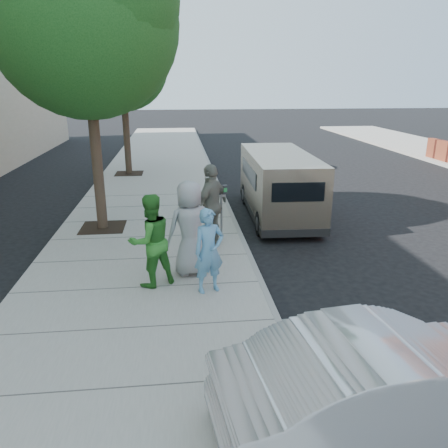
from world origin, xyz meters
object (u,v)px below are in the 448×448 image
at_px(tree_near, 86,15).
at_px(parking_meter, 221,201).
at_px(person_striped_polo, 212,205).
at_px(sedan, 393,386).
at_px(person_green_shirt, 151,241).
at_px(person_officer, 209,251).
at_px(tree_far, 123,60).
at_px(van, 278,183).
at_px(person_gray_shirt, 190,228).

xyz_separation_m(tree_near, parking_meter, (3.14, -1.38, -4.36)).
bearing_deg(person_striped_polo, sedan, 51.77).
relative_size(sedan, person_green_shirt, 2.25).
bearing_deg(person_green_shirt, person_officer, 131.72).
xyz_separation_m(tree_near, person_striped_polo, (2.87, -1.70, -4.38)).
distance_m(tree_near, tree_far, 7.63).
distance_m(parking_meter, van, 3.14).
xyz_separation_m(tree_far, van, (5.15, -6.58, -3.84)).
height_order(tree_near, sedan, tree_near).
bearing_deg(person_gray_shirt, person_green_shirt, 11.31).
bearing_deg(van, tree_far, 130.00).
distance_m(tree_near, person_gray_shirt, 5.97).
distance_m(tree_near, sedan, 10.29).
distance_m(tree_far, sedan, 16.67).
distance_m(sedan, person_striped_polo, 6.42).
height_order(tree_near, person_officer, tree_near).
relative_size(parking_meter, person_officer, 0.87).
distance_m(tree_far, person_green_shirt, 12.11).
bearing_deg(sedan, person_green_shirt, 28.72).
relative_size(parking_meter, van, 0.27).
xyz_separation_m(tree_far, person_green_shirt, (1.50, -11.40, -3.80)).
height_order(tree_near, person_green_shirt, tree_near).
xyz_separation_m(tree_far, sedan, (4.45, -15.51, -4.20)).
bearing_deg(tree_near, person_green_shirt, -68.37).
bearing_deg(van, person_officer, -114.02).
distance_m(van, person_gray_shirt, 5.20).
bearing_deg(van, tree_near, -166.82).
xyz_separation_m(parking_meter, van, (2.01, 2.41, -0.15)).
height_order(person_officer, person_gray_shirt, person_gray_shirt).
bearing_deg(person_gray_shirt, person_officer, 90.06).
height_order(tree_near, person_striped_polo, tree_near).
bearing_deg(person_green_shirt, tree_near, -97.05).
bearing_deg(person_gray_shirt, tree_near, -75.54).
bearing_deg(sedan, person_striped_polo, 7.35).
distance_m(van, person_striped_polo, 3.55).
bearing_deg(person_officer, van, 45.95).
xyz_separation_m(tree_far, parking_meter, (3.14, -8.98, -3.69)).
relative_size(tree_far, sedan, 1.55).
relative_size(tree_near, parking_meter, 5.24).
xyz_separation_m(person_officer, person_striped_polo, (0.26, 2.49, 0.19)).
relative_size(tree_near, person_striped_polo, 3.70).
distance_m(van, person_officer, 5.80).
xyz_separation_m(sedan, person_striped_polo, (-1.58, 6.21, 0.48)).
height_order(tree_far, person_officer, tree_far).
bearing_deg(tree_near, van, 11.25).
distance_m(tree_near, parking_meter, 5.54).
height_order(tree_near, parking_meter, tree_near).
relative_size(tree_near, person_gray_shirt, 3.77).
relative_size(tree_near, tree_far, 1.16).
bearing_deg(sedan, person_gray_shirt, 18.31).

